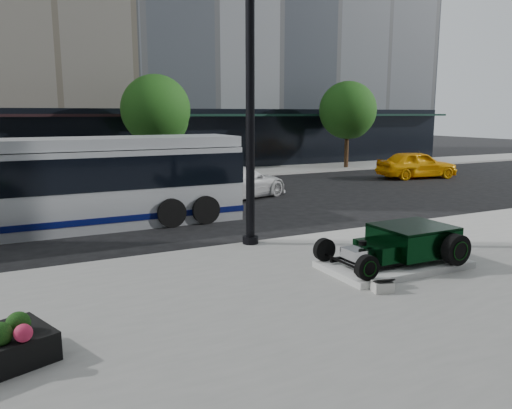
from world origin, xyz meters
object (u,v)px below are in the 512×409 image
transit_bus (55,184)px  yellow_taxi (417,164)px  hot_rod (406,242)px  lamppost (250,109)px  white_sedan (238,182)px

transit_bus → yellow_taxi: transit_bus is taller
yellow_taxi → hot_rod: bearing=145.5°
hot_rod → lamppost: 5.26m
hot_rod → lamppost: size_ratio=0.40×
transit_bus → yellow_taxi: bearing=13.1°
hot_rod → transit_bus: 10.85m
hot_rod → transit_bus: size_ratio=0.27×
white_sedan → yellow_taxi: 12.42m
hot_rod → white_sedan: 11.10m
transit_bus → white_sedan: (7.66, 2.81, -0.75)m
white_sedan → lamppost: bearing=136.1°
lamppost → transit_bus: lamppost is taller
yellow_taxi → lamppost: bearing=132.1°
hot_rod → transit_bus: transit_bus is taller
yellow_taxi → transit_bus: bearing=113.8°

